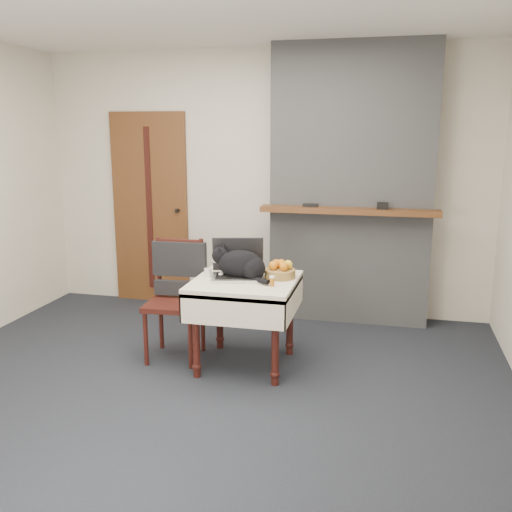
{
  "coord_description": "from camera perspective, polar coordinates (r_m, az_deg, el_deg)",
  "views": [
    {
      "loc": [
        1.27,
        -3.58,
        1.83
      ],
      "look_at": [
        0.31,
        0.45,
        0.9
      ],
      "focal_mm": 40.0,
      "sensor_mm": 36.0,
      "label": 1
    }
  ],
  "objects": [
    {
      "name": "desk_clutter",
      "position": [
        4.36,
        1.88,
        -2.35
      ],
      "size": [
        0.1,
        0.11,
        0.01
      ],
      "primitive_type": "cube",
      "rotation": [
        0.0,
        0.0,
        0.8
      ],
      "color": "black",
      "rests_on": "side_table"
    },
    {
      "name": "pill_bottle",
      "position": [
        4.18,
        1.62,
        -2.5
      ],
      "size": [
        0.04,
        0.04,
        0.08
      ],
      "color": "#A35B14",
      "rests_on": "side_table"
    },
    {
      "name": "fruit_basket",
      "position": [
        4.41,
        2.43,
        -1.49
      ],
      "size": [
        0.24,
        0.24,
        0.14
      ],
      "color": "olive",
      "rests_on": "side_table"
    },
    {
      "name": "chimney",
      "position": [
        5.47,
        9.51,
        6.87
      ],
      "size": [
        1.62,
        0.48,
        2.6
      ],
      "color": "gray",
      "rests_on": "ground"
    },
    {
      "name": "room_shell",
      "position": [
        4.24,
        -4.13,
        11.69
      ],
      "size": [
        4.52,
        4.01,
        2.61
      ],
      "color": "beige",
      "rests_on": "ground"
    },
    {
      "name": "side_table",
      "position": [
        4.4,
        -1.1,
        -3.78
      ],
      "size": [
        0.78,
        0.78,
        0.7
      ],
      "color": "#36110E",
      "rests_on": "ground"
    },
    {
      "name": "ground",
      "position": [
        4.22,
        -5.68,
        -13.15
      ],
      "size": [
        4.5,
        4.5,
        0.0
      ],
      "primitive_type": "plane",
      "color": "black",
      "rests_on": "ground"
    },
    {
      "name": "chair",
      "position": [
        4.67,
        -7.87,
        -2.6
      ],
      "size": [
        0.46,
        0.45,
        0.96
      ],
      "rotation": [
        0.0,
        0.0,
        0.06
      ],
      "color": "#36110E",
      "rests_on": "ground"
    },
    {
      "name": "laptop",
      "position": [
        4.43,
        -1.84,
        -1.17
      ],
      "size": [
        0.47,
        0.43,
        0.3
      ],
      "rotation": [
        0.0,
        0.0,
        0.24
      ],
      "color": "#B7B7BC",
      "rests_on": "side_table"
    },
    {
      "name": "door",
      "position": [
        6.14,
        -10.52,
        4.65
      ],
      "size": [
        0.82,
        0.1,
        2.0
      ],
      "color": "brown",
      "rests_on": "ground"
    },
    {
      "name": "cat",
      "position": [
        4.36,
        -1.44,
        -0.89
      ],
      "size": [
        0.51,
        0.3,
        0.26
      ],
      "rotation": [
        0.0,
        0.0,
        -0.18
      ],
      "color": "black",
      "rests_on": "side_table"
    },
    {
      "name": "cream_jar",
      "position": [
        4.46,
        -4.84,
        -1.67
      ],
      "size": [
        0.06,
        0.06,
        0.07
      ],
      "primitive_type": "cylinder",
      "color": "silver",
      "rests_on": "side_table"
    }
  ]
}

